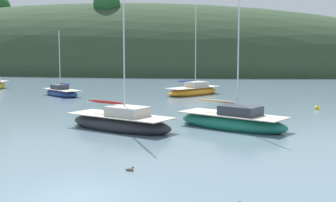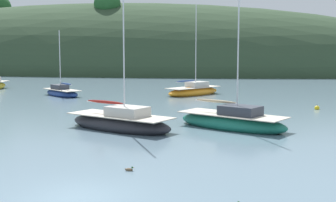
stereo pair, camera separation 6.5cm
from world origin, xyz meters
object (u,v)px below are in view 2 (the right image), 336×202
Objects in this scene: sailboat_navy_dinghy at (232,121)px; sailboat_grey_yawl at (194,91)px; sailboat_white_near at (121,122)px; duck_straggler at (129,170)px; sailboat_black_sloop at (62,92)px; mooring_buoy_outer at (317,108)px.

sailboat_grey_yawl is (-4.98, 21.03, -0.03)m from sailboat_navy_dinghy.
duck_straggler is (3.09, -9.80, -0.42)m from sailboat_white_near.
sailboat_navy_dinghy is at bearing 13.14° from sailboat_white_near.
sailboat_white_near is 22.83m from sailboat_grey_yawl.
mooring_buoy_outer is (26.27, -6.87, -0.26)m from sailboat_black_sloop.
sailboat_grey_yawl is at bearing 84.29° from sailboat_white_near.
duck_straggler is at bearing -109.87° from sailboat_navy_dinghy.
sailboat_navy_dinghy is 7.44m from sailboat_white_near.
sailboat_navy_dinghy reaches higher than mooring_buoy_outer.
sailboat_navy_dinghy is 0.99× the size of sailboat_grey_yawl.
duck_straggler is (15.12, -29.04, -0.32)m from sailboat_black_sloop.
sailboat_white_near reaches higher than duck_straggler.
sailboat_white_near is 28.26× the size of duck_straggler.
sailboat_grey_yawl reaches higher than sailboat_black_sloop.
sailboat_white_near is (-7.25, -1.69, 0.01)m from sailboat_navy_dinghy.
sailboat_black_sloop is 22.69m from sailboat_white_near.
sailboat_black_sloop is 32.74m from duck_straggler.
mooring_buoy_outer is (11.97, -10.36, -0.32)m from sailboat_grey_yawl.
mooring_buoy_outer is at bearing -40.87° from sailboat_grey_yawl.
sailboat_grey_yawl reaches higher than duck_straggler.
sailboat_black_sloop is 14.72m from sailboat_grey_yawl.
mooring_buoy_outer is (14.24, 12.36, -0.35)m from sailboat_white_near.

